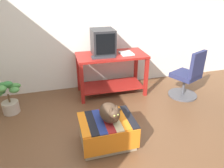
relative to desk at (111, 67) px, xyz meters
name	(u,v)px	position (x,y,z in m)	size (l,w,h in m)	color
ground_plane	(129,152)	(-0.21, -1.60, -0.52)	(14.00, 14.00, 0.00)	brown
back_wall	(94,20)	(-0.21, 0.45, 0.78)	(8.00, 0.10, 2.60)	silver
desk	(111,67)	(0.00, 0.00, 0.00)	(1.25, 0.63, 0.76)	maroon
tv_monitor	(103,42)	(-0.14, 0.06, 0.46)	(0.39, 0.42, 0.44)	#28282B
keyboard	(103,57)	(-0.18, -0.13, 0.26)	(0.40, 0.15, 0.02)	#333338
book	(126,53)	(0.26, -0.05, 0.26)	(0.22, 0.26, 0.02)	white
ottoman_with_blanket	(107,132)	(-0.43, -1.36, -0.33)	(0.69, 0.54, 0.37)	tan
cat	(110,113)	(-0.40, -1.40, -0.03)	(0.35, 0.39, 0.28)	#473323
potted_plant	(8,97)	(-1.76, -0.22, -0.24)	(0.41, 0.41, 0.59)	#B7A893
office_chair	(188,77)	(1.27, -0.53, -0.13)	(0.56, 0.56, 0.89)	#4C4C51
pen	(127,52)	(0.32, 0.06, 0.25)	(0.01, 0.01, 0.14)	#2351B2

